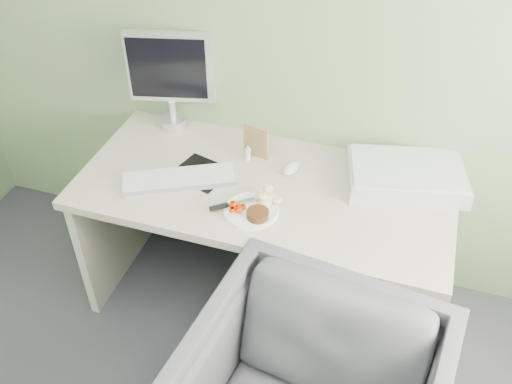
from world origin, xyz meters
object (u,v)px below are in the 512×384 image
(monitor, at_px, (171,76))
(plate, at_px, (251,211))
(scanner, at_px, (406,176))
(desk, at_px, (264,217))

(monitor, bearing_deg, plate, -55.30)
(scanner, relative_size, monitor, 1.01)
(desk, bearing_deg, plate, -89.46)
(desk, distance_m, monitor, 0.78)
(desk, distance_m, plate, 0.26)
(plate, bearing_deg, desk, 90.54)
(monitor, bearing_deg, scanner, -19.43)
(plate, relative_size, scanner, 0.46)
(plate, xyz_separation_m, monitor, (-0.55, 0.49, 0.27))
(desk, distance_m, scanner, 0.64)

